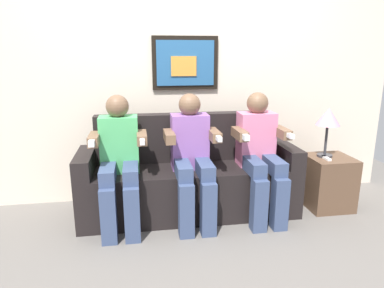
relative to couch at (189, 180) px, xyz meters
name	(u,v)px	position (x,y,z in m)	size (l,w,h in m)	color
ground_plane	(195,228)	(0.00, -0.33, -0.31)	(5.66, 5.66, 0.00)	#66605B
back_wall_assembly	(182,68)	(0.00, 0.44, 0.99)	(4.35, 0.10, 2.60)	beige
couch	(189,180)	(0.00, 0.00, 0.00)	(1.95, 0.58, 0.90)	black
person_on_left	(119,158)	(-0.61, -0.17, 0.29)	(0.46, 0.56, 1.11)	#4CB266
person_in_middle	(192,154)	(0.00, -0.17, 0.29)	(0.46, 0.56, 1.11)	#8C59A5
person_on_right	(260,151)	(0.61, -0.17, 0.29)	(0.46, 0.56, 1.11)	pink
side_table_right	(328,182)	(1.33, -0.11, -0.06)	(0.40, 0.40, 0.50)	brown
table_lamp	(328,119)	(1.28, -0.08, 0.55)	(0.22, 0.22, 0.46)	#333338
spare_remote_on_table	(326,158)	(1.25, -0.16, 0.20)	(0.04, 0.13, 0.02)	white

